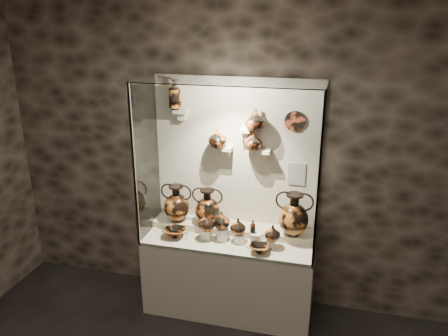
% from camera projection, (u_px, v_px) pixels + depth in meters
% --- Properties ---
extents(wall_back, '(5.00, 0.02, 3.20)m').
position_uv_depth(wall_back, '(237.00, 156.00, 4.41)').
color(wall_back, black).
rests_on(wall_back, ground).
extents(plinth, '(1.70, 0.60, 0.80)m').
position_uv_depth(plinth, '(229.00, 276.00, 4.51)').
color(plinth, beige).
rests_on(plinth, floor).
extents(front_tier, '(1.68, 0.58, 0.03)m').
position_uv_depth(front_tier, '(229.00, 240.00, 4.38)').
color(front_tier, beige).
rests_on(front_tier, plinth).
extents(rear_tier, '(1.70, 0.25, 0.10)m').
position_uv_depth(rear_tier, '(233.00, 229.00, 4.53)').
color(rear_tier, beige).
rests_on(rear_tier, plinth).
extents(back_panel, '(1.70, 0.03, 1.60)m').
position_uv_depth(back_panel, '(237.00, 156.00, 4.41)').
color(back_panel, beige).
rests_on(back_panel, plinth).
extents(glass_front, '(1.70, 0.01, 1.60)m').
position_uv_depth(glass_front, '(222.00, 177.00, 3.85)').
color(glass_front, white).
rests_on(glass_front, plinth).
extents(glass_left, '(0.01, 0.60, 1.60)m').
position_uv_depth(glass_left, '(147.00, 159.00, 4.32)').
color(glass_left, white).
rests_on(glass_left, plinth).
extents(glass_right, '(0.01, 0.60, 1.60)m').
position_uv_depth(glass_right, '(321.00, 174.00, 3.92)').
color(glass_right, white).
rests_on(glass_right, plinth).
extents(glass_top, '(1.70, 0.60, 0.01)m').
position_uv_depth(glass_top, '(230.00, 81.00, 3.86)').
color(glass_top, white).
rests_on(glass_top, back_panel).
extents(frame_post_left, '(0.02, 0.02, 1.60)m').
position_uv_depth(frame_post_left, '(134.00, 169.00, 4.05)').
color(frame_post_left, gray).
rests_on(frame_post_left, plinth).
extents(frame_post_right, '(0.02, 0.02, 1.60)m').
position_uv_depth(frame_post_right, '(318.00, 185.00, 3.66)').
color(frame_post_right, gray).
rests_on(frame_post_right, plinth).
extents(pedestal_a, '(0.09, 0.09, 0.10)m').
position_uv_depth(pedestal_a, '(207.00, 234.00, 4.36)').
color(pedestal_a, silver).
rests_on(pedestal_a, front_tier).
extents(pedestal_b, '(0.09, 0.09, 0.13)m').
position_uv_depth(pedestal_b, '(223.00, 235.00, 4.32)').
color(pedestal_b, silver).
rests_on(pedestal_b, front_tier).
extents(pedestal_c, '(0.09, 0.09, 0.09)m').
position_uv_depth(pedestal_c, '(240.00, 239.00, 4.28)').
color(pedestal_c, silver).
rests_on(pedestal_c, front_tier).
extents(pedestal_d, '(0.09, 0.09, 0.12)m').
position_uv_depth(pedestal_d, '(256.00, 239.00, 4.24)').
color(pedestal_d, silver).
rests_on(pedestal_d, front_tier).
extents(pedestal_e, '(0.09, 0.09, 0.08)m').
position_uv_depth(pedestal_e, '(270.00, 243.00, 4.22)').
color(pedestal_e, silver).
rests_on(pedestal_e, front_tier).
extents(bracket_ul, '(0.14, 0.12, 0.04)m').
position_uv_depth(bracket_ul, '(181.00, 111.00, 4.32)').
color(bracket_ul, beige).
rests_on(bracket_ul, back_panel).
extents(bracket_ca, '(0.14, 0.12, 0.04)m').
position_uv_depth(bracket_ca, '(225.00, 148.00, 4.33)').
color(bracket_ca, beige).
rests_on(bracket_ca, back_panel).
extents(bracket_cb, '(0.10, 0.12, 0.04)m').
position_uv_depth(bracket_cb, '(245.00, 130.00, 4.22)').
color(bracket_cb, beige).
rests_on(bracket_cb, back_panel).
extents(bracket_cc, '(0.14, 0.12, 0.04)m').
position_uv_depth(bracket_cc, '(263.00, 151.00, 4.24)').
color(bracket_cc, beige).
rests_on(bracket_cc, back_panel).
extents(amphora_left, '(0.42, 0.42, 0.40)m').
position_uv_depth(amphora_left, '(177.00, 203.00, 4.54)').
color(amphora_left, '#B76223').
rests_on(amphora_left, rear_tier).
extents(amphora_mid, '(0.35, 0.35, 0.39)m').
position_uv_depth(amphora_mid, '(207.00, 207.00, 4.47)').
color(amphora_mid, '#9F481C').
rests_on(amphora_mid, rear_tier).
extents(amphora_right, '(0.46, 0.46, 0.44)m').
position_uv_depth(amphora_right, '(294.00, 214.00, 4.24)').
color(amphora_right, '#B76223').
rests_on(amphora_right, rear_tier).
extents(jug_a, '(0.22, 0.22, 0.18)m').
position_uv_depth(jug_a, '(207.00, 222.00, 4.30)').
color(jug_a, '#B76223').
rests_on(jug_a, pedestal_a).
extents(jug_b, '(0.22, 0.22, 0.18)m').
position_uv_depth(jug_b, '(221.00, 220.00, 4.29)').
color(jug_b, '#9F481C').
rests_on(jug_b, pedestal_b).
extents(jug_c, '(0.20, 0.20, 0.16)m').
position_uv_depth(jug_c, '(238.00, 226.00, 4.26)').
color(jug_c, '#B76223').
rests_on(jug_c, pedestal_c).
extents(jug_e, '(0.20, 0.20, 0.16)m').
position_uv_depth(jug_e, '(273.00, 233.00, 4.16)').
color(jug_e, '#B76223').
rests_on(jug_e, pedestal_e).
extents(lekythos_small, '(0.08, 0.08, 0.14)m').
position_uv_depth(lekythos_small, '(253.00, 226.00, 4.22)').
color(lekythos_small, '#9F481C').
rests_on(lekythos_small, pedestal_d).
extents(kylix_left, '(0.33, 0.31, 0.11)m').
position_uv_depth(kylix_left, '(175.00, 232.00, 4.39)').
color(kylix_left, '#9F481C').
rests_on(kylix_left, front_tier).
extents(kylix_right, '(0.27, 0.24, 0.09)m').
position_uv_depth(kylix_right, '(259.00, 248.00, 4.10)').
color(kylix_right, '#B76223').
rests_on(kylix_right, front_tier).
extents(lekythos_tall, '(0.16, 0.16, 0.33)m').
position_uv_depth(lekythos_tall, '(175.00, 93.00, 4.26)').
color(lekythos_tall, '#B76223').
rests_on(lekythos_tall, bracket_ul).
extents(ovoid_vase_a, '(0.24, 0.24, 0.19)m').
position_uv_depth(ovoid_vase_a, '(217.00, 138.00, 4.27)').
color(ovoid_vase_a, '#9F481C').
rests_on(ovoid_vase_a, bracket_ca).
extents(ovoid_vase_b, '(0.26, 0.26, 0.21)m').
position_uv_depth(ovoid_vase_b, '(255.00, 119.00, 4.11)').
color(ovoid_vase_b, '#9F481C').
rests_on(ovoid_vase_b, bracket_cb).
extents(ovoid_vase_c, '(0.22, 0.22, 0.18)m').
position_uv_depth(ovoid_vase_c, '(253.00, 141.00, 4.20)').
color(ovoid_vase_c, '#9F481C').
rests_on(ovoid_vase_c, bracket_cc).
extents(wall_plate, '(0.20, 0.02, 0.20)m').
position_uv_depth(wall_plate, '(295.00, 121.00, 4.12)').
color(wall_plate, '#A03E1F').
rests_on(wall_plate, back_panel).
extents(info_placard, '(0.17, 0.01, 0.23)m').
position_uv_depth(info_placard, '(297.00, 174.00, 4.29)').
color(info_placard, beige).
rests_on(info_placard, back_panel).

